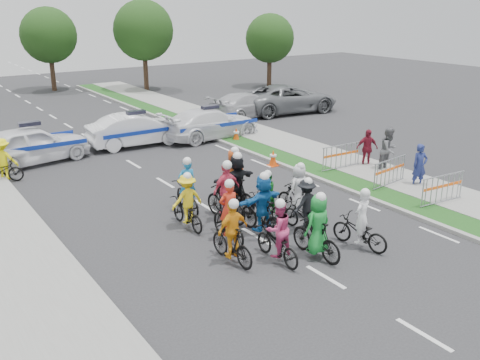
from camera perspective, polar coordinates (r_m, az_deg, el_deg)
ground at (r=14.00m, az=9.12°, el=-10.20°), size 90.00×90.00×0.00m
curb_right at (r=20.54m, az=10.02°, el=-0.52°), size 0.20×60.00×0.12m
grass_strip at (r=21.01m, az=11.39°, el=-0.18°), size 1.20×60.00×0.11m
sidewalk_right at (r=22.28m, az=14.65°, el=0.69°), size 2.40×60.00×0.13m
sidewalk_left at (r=15.42m, az=-23.19°, el=-8.47°), size 3.00×60.00×0.13m
rider_0 at (r=15.49m, az=12.69°, el=-5.02°), size 0.95×1.86×1.81m
rider_1 at (r=14.65m, az=8.21°, el=-5.54°), size 0.83×1.85×1.92m
rider_2 at (r=14.36m, az=4.03°, el=-6.20°), size 0.77×1.79×1.82m
rider_3 at (r=14.25m, az=-0.83°, el=-6.21°), size 0.95×1.78×1.85m
rider_4 at (r=16.21m, az=6.97°, el=-3.27°), size 1.02×1.78×1.76m
rider_5 at (r=15.90m, az=2.41°, el=-3.04°), size 1.62×1.93×1.99m
rider_6 at (r=15.57m, az=-1.29°, el=-4.30°), size 0.84×1.93×1.91m
rider_7 at (r=17.45m, az=6.21°, el=-1.56°), size 0.82×1.78×1.81m
rider_8 at (r=17.07m, az=2.76°, el=-2.21°), size 0.85×1.71×1.67m
rider_9 at (r=16.92m, az=-1.50°, el=-1.88°), size 1.05×1.96×2.01m
rider_10 at (r=16.47m, az=-5.67°, el=-2.79°), size 1.01×1.78×1.82m
rider_11 at (r=17.70m, az=-0.41°, el=-0.65°), size 1.67×1.99×2.05m
rider_12 at (r=17.75m, az=-5.68°, el=-1.45°), size 0.89×1.93×1.90m
rider_13 at (r=18.68m, az=-0.68°, el=0.09°), size 0.89×1.92×1.95m
police_car_0 at (r=24.61m, az=-21.33°, el=3.54°), size 5.13×2.75×1.66m
police_car_1 at (r=26.33m, az=-10.93°, el=5.28°), size 4.81×1.98×1.55m
police_car_2 at (r=27.33m, az=-3.18°, el=6.05°), size 5.34×2.37×1.52m
civilian_sedan at (r=32.29m, az=0.75°, el=7.99°), size 5.38×2.85×1.49m
civilian_suv at (r=33.92m, az=5.20°, el=8.65°), size 6.58×3.71×1.73m
spectator_0 at (r=21.02m, az=18.61°, el=1.43°), size 0.70×0.57×1.67m
spectator_1 at (r=22.55m, az=15.59°, el=3.10°), size 1.00×0.83×1.85m
spectator_2 at (r=23.02m, az=13.38°, el=3.31°), size 1.03×0.74×1.63m
marshal_hiviz at (r=22.74m, az=-23.94°, el=2.04°), size 1.23×1.08×1.66m
barrier_0 at (r=19.42m, az=20.76°, el=-1.05°), size 2.03×0.66×1.12m
barrier_1 at (r=20.72m, az=15.66°, el=0.69°), size 2.05×0.75×1.12m
barrier_2 at (r=22.34m, az=10.74°, el=2.35°), size 2.02×0.60×1.12m
cone_0 at (r=22.74m, az=3.55°, el=2.36°), size 0.40×0.40×0.70m
cone_1 at (r=26.74m, az=-0.41°, el=4.87°), size 0.40×0.40×0.70m
parked_bike at (r=22.60m, az=-24.23°, el=0.91°), size 1.82×1.25×0.91m
tree_1 at (r=42.63m, az=-10.26°, el=15.43°), size 4.55×4.55×6.82m
tree_2 at (r=43.88m, az=3.20°, el=14.85°), size 3.85×3.85×5.77m
tree_4 at (r=44.38m, az=-19.75°, el=14.33°), size 4.20×4.20×6.30m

